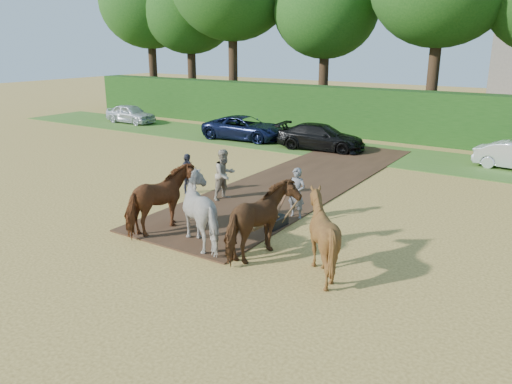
{
  "coord_description": "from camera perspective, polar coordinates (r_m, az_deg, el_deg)",
  "views": [
    {
      "loc": [
        11.15,
        -11.3,
        5.75
      ],
      "look_at": [
        3.29,
        0.77,
        1.4
      ],
      "focal_mm": 35.0,
      "sensor_mm": 36.0,
      "label": 1
    }
  ],
  "objects": [
    {
      "name": "spectator_near",
      "position": [
        18.72,
        -3.61,
        1.97
      ],
      "size": [
        0.93,
        1.08,
        1.94
      ],
      "primitive_type": "imported",
      "rotation": [
        0.0,
        0.0,
        1.35
      ],
      "color": "#B1AB8B",
      "rests_on": "ground"
    },
    {
      "name": "earth_strip",
      "position": [
        21.47,
        5.09,
        1.27
      ],
      "size": [
        4.5,
        17.0,
        0.05
      ],
      "primitive_type": "cube",
      "color": "#472D1C",
      "rests_on": "ground"
    },
    {
      "name": "spectator_far",
      "position": [
        19.67,
        -7.87,
        2.07
      ],
      "size": [
        0.47,
        0.97,
        1.6
      ],
      "primitive_type": "imported",
      "rotation": [
        0.0,
        0.0,
        1.66
      ],
      "color": "#292B37",
      "rests_on": "ground"
    },
    {
      "name": "parked_cars",
      "position": [
        27.94,
        9.37,
        6.14
      ],
      "size": [
        36.47,
        3.26,
        1.43
      ],
      "color": "silver",
      "rests_on": "ground"
    },
    {
      "name": "grass_verge",
      "position": [
        28.24,
        9.13,
        4.87
      ],
      "size": [
        50.0,
        5.0,
        0.03
      ],
      "primitive_type": "cube",
      "color": "#38601E",
      "rests_on": "ground"
    },
    {
      "name": "plough_team",
      "position": [
        14.13,
        -2.26,
        -2.69
      ],
      "size": [
        6.91,
        4.92,
        2.09
      ],
      "color": "brown",
      "rests_on": "ground"
    },
    {
      "name": "hedgerow",
      "position": [
        32.1,
        12.6,
        8.8
      ],
      "size": [
        46.0,
        1.6,
        3.0
      ],
      "primitive_type": "cube",
      "color": "#14380F",
      "rests_on": "ground"
    },
    {
      "name": "ground",
      "position": [
        16.88,
        -10.85,
        -3.43
      ],
      "size": [
        120.0,
        120.0,
        0.0
      ],
      "primitive_type": "plane",
      "color": "gold",
      "rests_on": "ground"
    }
  ]
}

